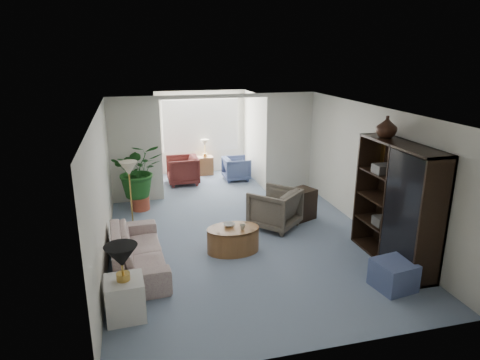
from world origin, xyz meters
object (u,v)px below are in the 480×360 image
object	(u,v)px
cabinet_urn	(387,127)
framed_picture	(377,150)
wingback_chair	(275,208)
sofa	(138,251)
table_lamp	(121,256)
ottoman	(394,275)
entertainment_cabinet	(396,204)
plant_pot	(141,203)
sunroom_table	(205,166)
sunroom_chair_maroon	(183,170)
side_table_dark	(301,204)
end_table	(125,298)
sunroom_chair_blue	(236,168)
floor_lamp	(129,168)
coffee_cup	(243,227)
coffee_table	(233,239)
coffee_bowl	(229,225)

from	to	relation	value
cabinet_urn	framed_picture	bearing A→B (deg)	68.48
wingback_chair	sofa	bearing A→B (deg)	-21.29
table_lamp	ottoman	world-z (taller)	table_lamp
entertainment_cabinet	plant_pot	world-z (taller)	entertainment_cabinet
sunroom_table	entertainment_cabinet	bearing A→B (deg)	-70.33
plant_pot	sunroom_chair_maroon	distance (m)	2.11
side_table_dark	end_table	bearing A→B (deg)	-143.30
wingback_chair	sunroom_chair_maroon	size ratio (longest dim) A/B	1.07
plant_pot	sunroom_chair_blue	world-z (taller)	sunroom_chair_blue
floor_lamp	coffee_cup	size ratio (longest dim) A/B	3.76
floor_lamp	sunroom_chair_maroon	xyz separation A→B (m)	(1.37, 2.72, -0.87)
end_table	coffee_table	bearing A→B (deg)	39.89
entertainment_cabinet	sunroom_table	world-z (taller)	entertainment_cabinet
cabinet_urn	ottoman	size ratio (longest dim) A/B	0.67
coffee_bowl	coffee_cup	size ratio (longest dim) A/B	2.12
floor_lamp	ottoman	size ratio (longest dim) A/B	0.66
table_lamp	coffee_table	distance (m)	2.54
table_lamp	coffee_cup	xyz separation A→B (m)	(2.03, 1.47, -0.42)
end_table	wingback_chair	xyz separation A→B (m)	(2.95, 2.42, 0.12)
cabinet_urn	sunroom_chair_maroon	distance (m)	5.95
sunroom_chair_maroon	plant_pot	bearing A→B (deg)	-34.27
end_table	entertainment_cabinet	distance (m)	4.52
sofa	plant_pot	bearing A→B (deg)	-5.59
ottoman	sunroom_chair_maroon	bearing A→B (deg)	111.77
sunroom_table	end_table	bearing A→B (deg)	-108.80
wingback_chair	side_table_dark	size ratio (longest dim) A/B	1.35
sofa	end_table	distance (m)	1.36
floor_lamp	coffee_table	world-z (taller)	floor_lamp
floor_lamp	coffee_cup	bearing A→B (deg)	-41.66
side_table_dark	sunroom_table	distance (m)	4.14
side_table_dark	plant_pot	distance (m)	3.62
framed_picture	wingback_chair	world-z (taller)	framed_picture
end_table	sunroom_table	distance (m)	6.99
entertainment_cabinet	sunroom_chair_blue	size ratio (longest dim) A/B	2.91
sunroom_chair_maroon	floor_lamp	bearing A→B (deg)	-26.78
entertainment_cabinet	coffee_table	bearing A→B (deg)	157.94
end_table	ottoman	xyz separation A→B (m)	(3.95, -0.26, -0.06)
wingback_chair	plant_pot	xyz separation A→B (m)	(-2.63, 1.71, -0.24)
table_lamp	sunroom_chair_maroon	xyz separation A→B (m)	(1.50, 5.87, -0.53)
coffee_table	cabinet_urn	xyz separation A→B (m)	(2.55, -0.53, 2.03)
entertainment_cabinet	ottoman	world-z (taller)	entertainment_cabinet
table_lamp	cabinet_urn	distance (m)	4.74
sofa	coffee_bowl	world-z (taller)	sofa
coffee_bowl	sunroom_chair_blue	world-z (taller)	sunroom_chair_blue
plant_pot	sunroom_chair_blue	distance (m)	3.20
table_lamp	wingback_chair	size ratio (longest dim) A/B	0.49
sofa	plant_pot	size ratio (longest dim) A/B	5.25
coffee_table	sofa	bearing A→B (deg)	-172.60
side_table_dark	coffee_cup	bearing A→B (deg)	-142.37
end_table	entertainment_cabinet	bearing A→B (deg)	6.87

